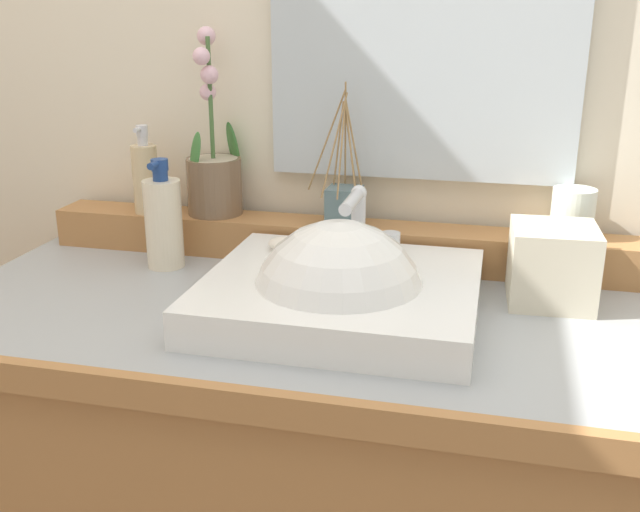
% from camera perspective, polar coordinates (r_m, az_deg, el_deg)
% --- Properties ---
extents(wall_back, '(3.01, 0.20, 2.43)m').
position_cam_1_polar(wall_back, '(1.47, 2.88, 15.28)').
color(wall_back, beige).
rests_on(wall_back, ground).
extents(back_ledge, '(1.10, 0.09, 0.07)m').
position_cam_1_polar(back_ledge, '(1.37, 1.33, 1.13)').
color(back_ledge, '#AA7240').
rests_on(back_ledge, vanity_cabinet).
extents(sink_basin, '(0.41, 0.38, 0.29)m').
position_cam_1_polar(sink_basin, '(1.12, 1.51, -3.57)').
color(sink_basin, white).
rests_on(sink_basin, vanity_cabinet).
extents(soap_bar, '(0.07, 0.04, 0.02)m').
position_cam_1_polar(soap_bar, '(1.24, -2.45, 0.92)').
color(soap_bar, silver).
rests_on(soap_bar, sink_basin).
extents(potted_plant, '(0.10, 0.11, 0.34)m').
position_cam_1_polar(potted_plant, '(1.42, -8.18, 6.50)').
color(potted_plant, brown).
rests_on(potted_plant, back_ledge).
extents(soap_dispenser, '(0.05, 0.05, 0.17)m').
position_cam_1_polar(soap_dispenser, '(1.45, -13.33, 5.96)').
color(soap_dispenser, '#D4B989').
rests_on(soap_dispenser, back_ledge).
extents(tumbler_cup, '(0.07, 0.07, 0.09)m').
position_cam_1_polar(tumbler_cup, '(1.33, 18.93, 3.15)').
color(tumbler_cup, silver).
rests_on(tumbler_cup, back_ledge).
extents(reed_diffuser, '(0.11, 0.09, 0.25)m').
position_cam_1_polar(reed_diffuser, '(1.33, 1.88, 4.11)').
color(reed_diffuser, slate).
rests_on(reed_diffuser, back_ledge).
extents(lotion_bottle, '(0.07, 0.07, 0.20)m').
position_cam_1_polar(lotion_bottle, '(1.35, -11.99, 2.63)').
color(lotion_bottle, beige).
rests_on(lotion_bottle, vanity_cabinet).
extents(tissue_box, '(0.14, 0.14, 0.12)m').
position_cam_1_polar(tissue_box, '(1.22, 17.47, -0.64)').
color(tissue_box, beige).
rests_on(tissue_box, vanity_cabinet).
extents(mirror, '(0.54, 0.02, 0.47)m').
position_cam_1_polar(mirror, '(1.33, 7.99, 15.87)').
color(mirror, silver).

